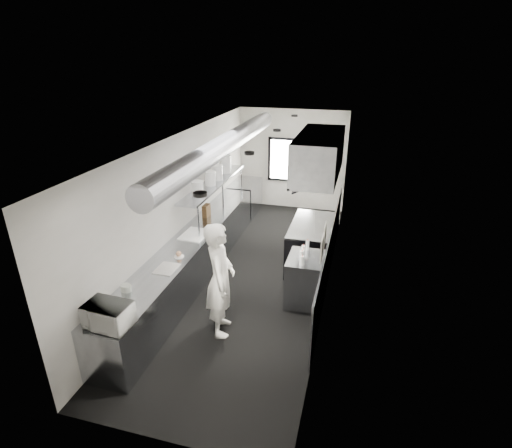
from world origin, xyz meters
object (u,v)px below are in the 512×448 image
Objects in this scene: bottle_station at (306,280)px; plate_stack_a at (197,188)px; knife_block at (206,210)px; squeeze_bottle_a at (302,261)px; cutting_board at (195,234)px; squeeze_bottle_c at (303,253)px; far_work_table at (245,198)px; microwave at (108,315)px; small_plate at (179,257)px; line_cook at (220,280)px; deli_tub_a at (127,288)px; plate_stack_c at (217,173)px; prep_counter at (192,259)px; pass_shelf at (214,184)px; plate_stack_d at (225,164)px; plate_stack_b at (210,178)px; range at (310,245)px; squeeze_bottle_b at (302,256)px; exhaust_hood at (319,155)px; squeeze_bottle_d at (303,250)px; deli_tub_b at (125,288)px; squeeze_bottle_e at (307,245)px.

bottle_station is 3.20× the size of plate_stack_a.
knife_block is 1.51× the size of squeeze_bottle_a.
squeeze_bottle_c reaches higher than cutting_board.
plate_stack_a is at bearing -91.23° from far_work_table.
small_plate is at bearing 91.55° from microwave.
knife_block is at bearing -92.47° from far_work_table.
line_cook reaches higher than deli_tub_a.
plate_stack_c reaches higher than microwave.
prep_counter is 0.49m from cutting_board.
knife_block reaches higher than bottle_station.
line_cook is 1.61m from squeeze_bottle_c.
bottle_station is at bearing -27.89° from knife_block.
plate_stack_c reaches higher than knife_block.
pass_shelf reaches higher than small_plate.
plate_stack_b is at bearing -89.83° from plate_stack_d.
range is at bearing -7.67° from pass_shelf.
plate_stack_b is at bearing 147.50° from bottle_station.
plate_stack_c is 1.65× the size of squeeze_bottle_b.
knife_block reaches higher than far_work_table.
plate_stack_d is 2.05× the size of squeeze_bottle_b.
exhaust_hood is 1.92m from range.
squeeze_bottle_b is at bearing -61.15° from far_work_table.
deli_tub_a is 0.73× the size of squeeze_bottle_d.
exhaust_hood is at bearing 90.49° from squeeze_bottle_a.
far_work_table is at bearing 88.77° from plate_stack_a.
deli_tub_b is 2.70m from plate_stack_a.
microwave is at bearing -86.25° from knife_block.
microwave is 1.66× the size of plate_stack_c.
bottle_station is at bearing -39.16° from plate_stack_c.
plate_stack_d reaches higher than plate_stack_c.
plate_stack_d reaches higher than deli_tub_b.
small_plate is 1.03× the size of squeeze_bottle_a.
plate_stack_b is at bearing 66.41° from knife_block.
plate_stack_b is at bearing 152.71° from squeeze_bottle_e.
plate_stack_d reaches higher than squeeze_bottle_c.
plate_stack_d is 2.40× the size of squeeze_bottle_c.
pass_shelf is at bearing 87.51° from deli_tub_b.
squeeze_bottle_d is (-0.04, 0.40, 0.00)m from squeeze_bottle_a.
line_cook is (-1.08, -2.57, 0.49)m from range.
bottle_station is 1.45× the size of cutting_board.
plate_stack_d is at bearing 87.93° from knife_block.
squeeze_bottle_e is (0.01, -1.10, -1.40)m from exhaust_hood.
bottle_station is 0.47× the size of line_cook.
plate_stack_b is at bearing 144.15° from squeeze_bottle_b.
line_cook is at bearing -142.62° from squeeze_bottle_a.
squeeze_bottle_b reaches higher than deli_tub_b.
small_plate is 2.15m from squeeze_bottle_b.
plate_stack_c is 1.93× the size of squeeze_bottle_c.
deli_tub_b reaches higher than deli_tub_a.
microwave is 5.09m from plate_stack_d.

